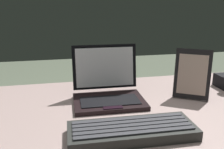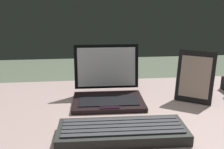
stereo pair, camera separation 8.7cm
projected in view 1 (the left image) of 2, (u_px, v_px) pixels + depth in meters
The scene contains 4 objects.
desk at pixel (88, 140), 0.83m from camera, with size 1.80×0.64×0.74m.
laptop_front at pixel (108, 90), 0.88m from camera, with size 0.25×0.20×0.19m.
external_keyboard at pixel (132, 131), 0.65m from camera, with size 0.34×0.13×0.03m.
photo_frame at pixel (192, 74), 0.89m from camera, with size 0.13×0.10×0.18m.
Camera 1 is at (-0.07, -0.73, 1.08)m, focal length 39.76 mm.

